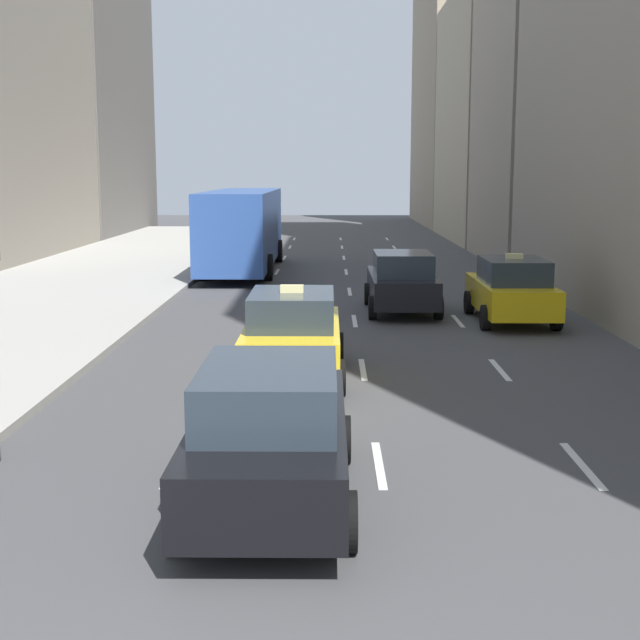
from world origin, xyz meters
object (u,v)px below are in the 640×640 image
(sedan_black_near, at_px, (270,432))
(city_bus, at_px, (242,227))
(taxi_second, at_px, (293,334))
(sedan_silver_behind, at_px, (402,282))
(taxi_lead, at_px, (512,290))

(sedan_black_near, distance_m, city_bus, 25.95)
(taxi_second, relative_size, city_bus, 0.38)
(taxi_second, height_order, sedan_silver_behind, taxi_second)
(taxi_lead, relative_size, city_bus, 0.38)
(taxi_second, height_order, sedan_black_near, taxi_second)
(taxi_lead, height_order, city_bus, city_bus)
(taxi_second, xyz_separation_m, sedan_black_near, (0.00, -6.62, 0.01))
(taxi_lead, height_order, taxi_second, same)
(sedan_silver_behind, xyz_separation_m, city_bus, (-5.61, 10.74, 0.90))
(taxi_lead, bearing_deg, city_bus, 124.05)
(taxi_second, distance_m, city_bus, 19.38)
(taxi_second, bearing_deg, taxi_lead, 50.13)
(taxi_lead, bearing_deg, sedan_silver_behind, 148.57)
(taxi_second, relative_size, sedan_black_near, 0.92)
(sedan_silver_behind, relative_size, city_bus, 0.39)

